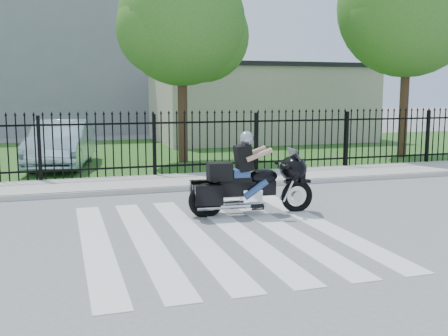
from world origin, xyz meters
name	(u,v)px	position (x,y,z in m)	size (l,w,h in m)	color
ground	(217,234)	(0.00, 0.00, 0.00)	(120.00, 120.00, 0.00)	slate
crosswalk	(217,234)	(0.00, 0.00, 0.01)	(5.00, 5.50, 0.01)	silver
sidewalk	(162,183)	(0.00, 5.00, 0.06)	(40.00, 2.00, 0.12)	#ADAAA3
curb	(169,189)	(0.00, 4.00, 0.06)	(40.00, 0.12, 0.12)	#ADAAA3
grass_strip	(128,154)	(0.00, 12.00, 0.01)	(40.00, 12.00, 0.02)	#25521C
iron_fence	(154,147)	(0.00, 6.00, 0.90)	(26.00, 0.04, 1.80)	black
tree_mid	(182,22)	(1.50, 9.00, 4.67)	(4.20, 4.20, 6.78)	#382316
tree_right	(409,6)	(9.50, 8.00, 5.39)	(5.00, 5.00, 7.90)	#382316
building_low	(260,105)	(7.00, 16.00, 1.75)	(10.00, 6.00, 3.50)	#B9AF9A
building_low_roof	(260,67)	(7.00, 16.00, 3.60)	(10.20, 6.20, 0.20)	black
building_tall	(46,31)	(-3.00, 26.00, 6.00)	(15.00, 10.00, 12.00)	gray
motorcycle_rider	(249,180)	(1.03, 1.23, 0.69)	(2.55, 0.90, 1.69)	black
parked_car	(61,144)	(-2.45, 9.01, 0.77)	(1.58, 4.53, 1.49)	silver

